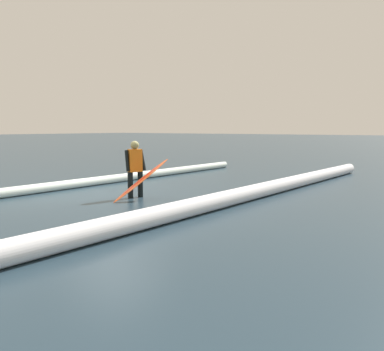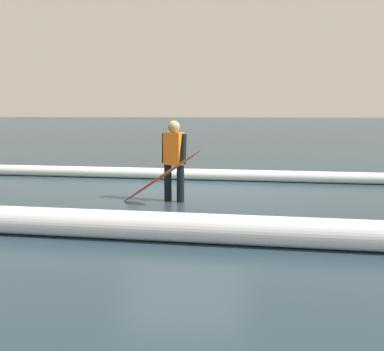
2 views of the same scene
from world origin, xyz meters
TOP-DOWN VIEW (x-y plane):
  - ground_plane at (0.00, 0.00)m, footprint 199.35×199.35m
  - surfer at (0.04, 0.81)m, footprint 0.48×0.36m
  - surfboard at (0.22, 1.18)m, footprint 1.58×0.75m
  - wave_crest_foreground at (1.59, -1.93)m, footprint 20.01×1.09m
  - wave_crest_midground at (0.66, 3.36)m, footprint 19.93×1.31m

SIDE VIEW (x-z plane):
  - ground_plane at x=0.00m, z-range 0.00..0.00m
  - wave_crest_foreground at x=1.59m, z-range 0.00..0.27m
  - wave_crest_midground at x=0.66m, z-range 0.00..0.38m
  - surfboard at x=0.22m, z-range -0.01..1.03m
  - surfer at x=0.04m, z-range 0.09..1.57m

